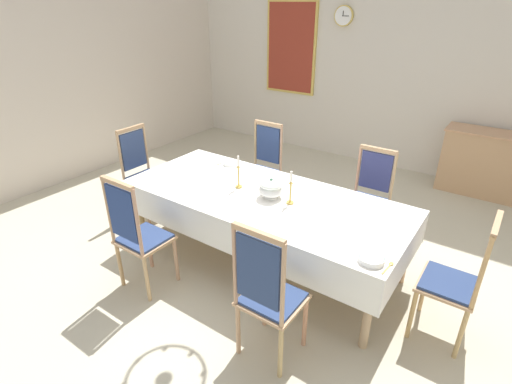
{
  "coord_description": "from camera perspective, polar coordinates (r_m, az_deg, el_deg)",
  "views": [
    {
      "loc": [
        1.91,
        -3.04,
        2.49
      ],
      "look_at": [
        -0.07,
        -0.24,
        0.8
      ],
      "focal_mm": 27.43,
      "sensor_mm": 36.0,
      "label": 1
    }
  ],
  "objects": [
    {
      "name": "chair_north_b",
      "position": [
        4.45,
        16.1,
        -0.47
      ],
      "size": [
        0.44,
        0.42,
        1.08
      ],
      "rotation": [
        0.0,
        0.0,
        3.14
      ],
      "color": "tan",
      "rests_on": "ground"
    },
    {
      "name": "sideboard",
      "position": [
        6.3,
        31.71,
        3.29
      ],
      "size": [
        1.44,
        0.48,
        0.9
      ],
      "rotation": [
        0.0,
        0.0,
        3.14
      ],
      "color": "tan",
      "rests_on": "ground"
    },
    {
      "name": "dining_table",
      "position": [
        3.86,
        1.07,
        -1.39
      ],
      "size": [
        2.81,
        1.19,
        0.77
      ],
      "color": "tan",
      "rests_on": "ground"
    },
    {
      "name": "chair_south_a",
      "position": [
        3.7,
        -16.87,
        -5.79
      ],
      "size": [
        0.44,
        0.42,
        1.16
      ],
      "color": "tan",
      "rests_on": "ground"
    },
    {
      "name": "tablecloth",
      "position": [
        3.86,
        1.07,
        -1.46
      ],
      "size": [
        2.83,
        1.21,
        0.34
      ],
      "color": "white",
      "rests_on": "dining_table"
    },
    {
      "name": "ground",
      "position": [
        4.38,
        2.53,
        -8.77
      ],
      "size": [
        7.23,
        6.39,
        0.04
      ],
      "primitive_type": "cube",
      "color": "#BBB59D"
    },
    {
      "name": "left_wall",
      "position": [
        6.39,
        -27.16,
        16.57
      ],
      "size": [
        0.08,
        6.39,
        3.44
      ],
      "primitive_type": "cube",
      "color": "beige",
      "rests_on": "ground"
    },
    {
      "name": "chair_head_east",
      "position": [
        3.42,
        27.56,
        -11.11
      ],
      "size": [
        0.42,
        0.44,
        1.13
      ],
      "rotation": [
        0.0,
        0.0,
        1.57
      ],
      "color": "tan",
      "rests_on": "ground"
    },
    {
      "name": "framed_painting",
      "position": [
        7.24,
        5.1,
        20.17
      ],
      "size": [
        0.96,
        0.05,
        1.53
      ],
      "color": "#D1B251"
    },
    {
      "name": "chair_head_west",
      "position": [
        5.05,
        -16.2,
        2.95
      ],
      "size": [
        0.42,
        0.44,
        1.13
      ],
      "rotation": [
        0.0,
        0.0,
        -1.57
      ],
      "color": "tan",
      "rests_on": "ground"
    },
    {
      "name": "back_wall",
      "position": [
        6.61,
        19.1,
        18.16
      ],
      "size": [
        7.23,
        0.08,
        3.44
      ],
      "primitive_type": "cube",
      "color": "beige",
      "rests_on": "ground"
    },
    {
      "name": "spoon_secondary",
      "position": [
        3.01,
        18.95,
        -10.07
      ],
      "size": [
        0.04,
        0.18,
        0.01
      ],
      "rotation": [
        0.0,
        0.0,
        -0.1
      ],
      "color": "gold",
      "rests_on": "tablecloth"
    },
    {
      "name": "spoon_primary",
      "position": [
        4.62,
        -4.65,
        4.39
      ],
      "size": [
        0.04,
        0.18,
        0.01
      ],
      "rotation": [
        0.0,
        0.0,
        -0.12
      ],
      "color": "gold",
      "rests_on": "tablecloth"
    },
    {
      "name": "candlestick_west",
      "position": [
        3.93,
        -2.56,
        2.48
      ],
      "size": [
        0.07,
        0.07,
        0.34
      ],
      "color": "gold",
      "rests_on": "tablecloth"
    },
    {
      "name": "chair_north_a",
      "position": [
        5.01,
        0.94,
        3.85
      ],
      "size": [
        0.44,
        0.42,
        1.13
      ],
      "rotation": [
        0.0,
        0.0,
        3.14
      ],
      "color": "tan",
      "rests_on": "ground"
    },
    {
      "name": "bowl_near_right",
      "position": [
        3.0,
        16.5,
        -9.31
      ],
      "size": [
        0.19,
        0.19,
        0.04
      ],
      "color": "white",
      "rests_on": "tablecloth"
    },
    {
      "name": "soup_tureen",
      "position": [
        3.74,
        2.22,
        0.55
      ],
      "size": [
        0.25,
        0.25,
        0.2
      ],
      "color": "white",
      "rests_on": "tablecloth"
    },
    {
      "name": "mounted_clock",
      "position": [
        6.78,
        12.68,
        23.78
      ],
      "size": [
        0.31,
        0.06,
        0.31
      ],
      "color": "#D1B251"
    },
    {
      "name": "candlestick_east",
      "position": [
        3.63,
        5.06,
        0.15
      ],
      "size": [
        0.07,
        0.07,
        0.33
      ],
      "color": "gold",
      "rests_on": "tablecloth"
    },
    {
      "name": "bowl_near_left",
      "position": [
        4.54,
        -3.87,
        4.16
      ],
      "size": [
        0.15,
        0.15,
        0.03
      ],
      "color": "white",
      "rests_on": "tablecloth"
    },
    {
      "name": "chair_south_b",
      "position": [
        2.89,
        1.7,
        -14.54
      ],
      "size": [
        0.44,
        0.42,
        1.19
      ],
      "color": "tan",
      "rests_on": "ground"
    }
  ]
}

